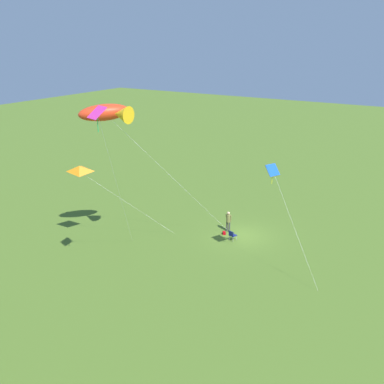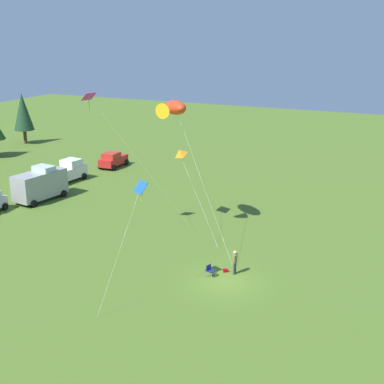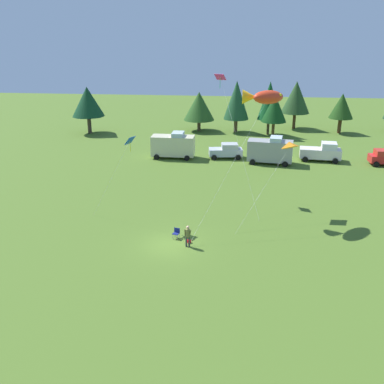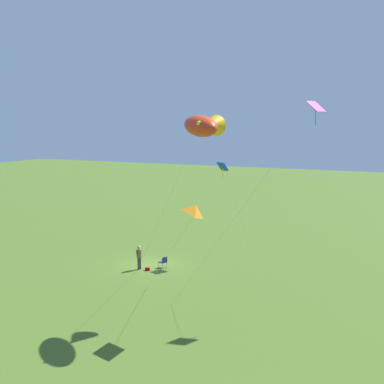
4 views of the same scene
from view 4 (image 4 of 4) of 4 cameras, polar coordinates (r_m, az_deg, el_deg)
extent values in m
plane|color=#496722|center=(39.96, -4.40, -7.76)|extent=(160.00, 160.00, 0.00)
cylinder|color=#3A3A3A|center=(38.70, -5.73, -7.64)|extent=(0.14, 0.14, 0.85)
cylinder|color=#3A3A3A|center=(38.88, -5.55, -7.57)|extent=(0.14, 0.14, 0.85)
cylinder|color=brown|center=(38.60, -5.66, -6.55)|extent=(0.36, 0.36, 0.62)
sphere|color=tan|center=(38.49, -5.67, -5.89)|extent=(0.24, 0.24, 0.24)
cylinder|color=brown|center=(38.47, -5.90, -6.56)|extent=(0.21, 0.10, 0.56)
cylinder|color=brown|center=(38.79, -5.57, -6.43)|extent=(0.12, 0.10, 0.55)
cube|color=navy|center=(39.08, -3.16, -7.47)|extent=(0.59, 0.59, 0.04)
cube|color=navy|center=(38.88, -2.93, -7.24)|extent=(0.47, 0.17, 0.40)
cylinder|color=#A5A8AD|center=(39.13, -3.60, -7.77)|extent=(0.03, 0.03, 0.42)
cylinder|color=#A5A8AD|center=(39.42, -3.16, -7.65)|extent=(0.03, 0.03, 0.42)
cylinder|color=#A5A8AD|center=(38.85, -3.15, -7.88)|extent=(0.03, 0.03, 0.42)
cylinder|color=#A5A8AD|center=(39.14, -2.72, -7.76)|extent=(0.03, 0.03, 0.42)
cube|color=#AD070E|center=(38.53, -4.78, -8.18)|extent=(0.37, 0.39, 0.22)
ellipsoid|color=red|center=(28.64, 0.91, 7.06)|extent=(3.40, 3.47, 1.36)
cone|color=yellow|center=(30.06, 2.14, 7.09)|extent=(1.21, 1.20, 1.20)
sphere|color=yellow|center=(27.62, 0.78, 7.30)|extent=(0.29, 0.29, 0.29)
cylinder|color=silver|center=(33.44, -2.92, -1.74)|extent=(5.95, 7.59, 10.34)
cylinder|color=#4C3823|center=(38.94, -5.74, -8.19)|extent=(0.04, 0.04, 0.01)
cube|color=#DD2E9E|center=(31.06, 13.09, 8.88)|extent=(1.16, 1.04, 0.62)
cylinder|color=green|center=(31.05, 13.06, 7.82)|extent=(0.04, 0.04, 0.96)
cylinder|color=silver|center=(30.56, 5.39, -1.66)|extent=(3.97, 7.17, 11.40)
cylinder|color=#4C3823|center=(31.64, -2.25, -11.97)|extent=(0.04, 0.04, 0.01)
cube|color=blue|center=(40.29, 3.28, 2.73)|extent=(0.85, 0.99, 0.66)
cylinder|color=yellow|center=(40.33, 3.28, 2.02)|extent=(0.04, 0.04, 0.83)
cylinder|color=silver|center=(42.37, 4.83, -1.91)|extent=(3.90, 0.97, 7.15)
cylinder|color=#4C3823|center=(44.74, 6.23, -6.08)|extent=(0.04, 0.04, 0.01)
pyramid|color=orange|center=(26.87, 0.45, -1.93)|extent=(1.81, 1.69, 0.84)
cylinder|color=silver|center=(30.68, -2.65, -6.82)|extent=(4.48, 5.48, 5.93)
cylinder|color=#4C3823|center=(34.67, -4.91, -10.21)|extent=(0.04, 0.04, 0.01)
camera|label=1|loc=(48.68, 39.36, 11.44)|focal=42.00mm
camera|label=2|loc=(71.25, -0.50, 12.38)|focal=50.00mm
camera|label=3|loc=(57.76, -35.57, 11.45)|focal=42.00mm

